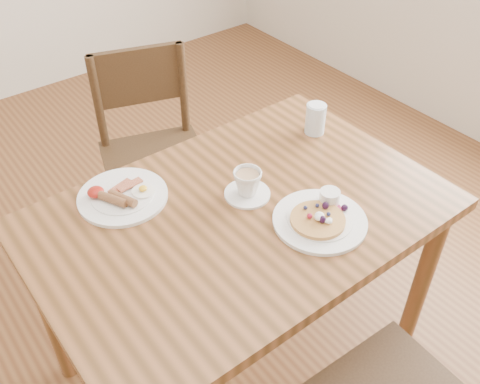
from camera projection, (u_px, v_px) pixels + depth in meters
The scene contains 7 objects.
ground at pixel (240, 356), 2.05m from camera, with size 5.00×5.00×0.00m, color brown.
dining_table at pixel (240, 234), 1.63m from camera, with size 1.20×0.80×0.75m.
chair_far at pixel (152, 148), 2.25m from camera, with size 0.53×0.53×0.88m.
pancake_plate at pixel (320, 218), 1.52m from camera, with size 0.27×0.27×0.06m.
breakfast_plate at pixel (121, 196), 1.60m from camera, with size 0.27×0.27×0.04m.
teacup_saucer at pixel (247, 185), 1.59m from camera, with size 0.14×0.14×0.09m.
water_glass at pixel (315, 119), 1.85m from camera, with size 0.07×0.07×0.11m, color silver.
Camera 1 is at (-0.71, -0.92, 1.80)m, focal length 40.00 mm.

